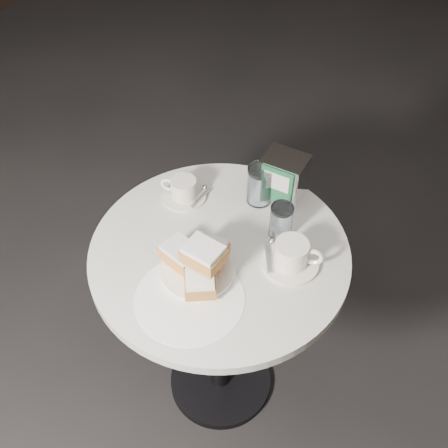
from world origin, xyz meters
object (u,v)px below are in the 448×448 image
at_px(coffee_cup_right, 292,256).
at_px(water_glass_right, 281,221).
at_px(cafe_table, 220,293).
at_px(coffee_cup_left, 183,190).
at_px(water_glass_left, 260,185).
at_px(napkin_dispenser, 284,177).
at_px(beignet_plate, 198,263).

bearing_deg(coffee_cup_right, water_glass_right, 113.90).
bearing_deg(cafe_table, coffee_cup_left, 154.95).
bearing_deg(water_glass_right, water_glass_left, 148.85).
bearing_deg(napkin_dispenser, coffee_cup_left, -149.50).
bearing_deg(coffee_cup_left, cafe_table, -45.13).
relative_size(water_glass_right, napkin_dispenser, 0.72).
relative_size(cafe_table, napkin_dispenser, 5.31).
xyz_separation_m(beignet_plate, coffee_cup_right, (0.17, 0.17, -0.01)).
bearing_deg(water_glass_left, napkin_dispenser, 52.93).
relative_size(coffee_cup_left, napkin_dispenser, 1.17).
bearing_deg(coffee_cup_left, napkin_dispenser, 19.20).
relative_size(cafe_table, water_glass_left, 6.21).
relative_size(coffee_cup_right, water_glass_right, 1.99).
bearing_deg(beignet_plate, coffee_cup_right, 45.11).
distance_m(beignet_plate, water_glass_right, 0.26).
height_order(cafe_table, napkin_dispenser, napkin_dispenser).
xyz_separation_m(beignet_plate, water_glass_left, (-0.03, 0.32, 0.01)).
xyz_separation_m(cafe_table, beignet_plate, (0.01, -0.10, 0.24)).
height_order(coffee_cup_left, napkin_dispenser, napkin_dispenser).
distance_m(cafe_table, water_glass_left, 0.34).
bearing_deg(cafe_table, water_glass_left, 96.73).
height_order(beignet_plate, napkin_dispenser, napkin_dispenser).
bearing_deg(cafe_table, coffee_cup_right, 22.90).
xyz_separation_m(cafe_table, coffee_cup_right, (0.18, 0.07, 0.23)).
distance_m(cafe_table, beignet_plate, 0.26).
height_order(coffee_cup_left, water_glass_left, water_glass_left).
bearing_deg(cafe_table, napkin_dispenser, 86.65).
bearing_deg(water_glass_left, coffee_cup_right, -35.81).
xyz_separation_m(coffee_cup_right, water_glass_left, (-0.20, 0.15, 0.02)).
relative_size(cafe_table, water_glass_right, 7.40).
height_order(beignet_plate, water_glass_right, beignet_plate).
distance_m(water_glass_left, water_glass_right, 0.14).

